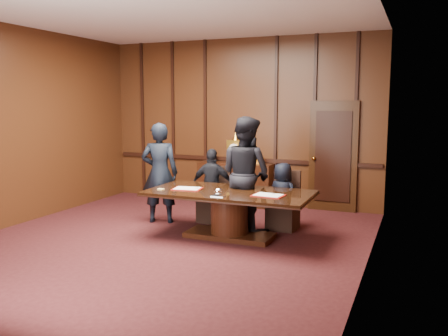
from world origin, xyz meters
name	(u,v)px	position (x,y,z in m)	size (l,w,h in m)	color
room	(164,132)	(0.07, 0.14, 1.72)	(7.00, 7.04, 3.50)	black
sideboard	(236,182)	(0.00, 3.26, 0.49)	(1.60, 0.45, 1.54)	black
conference_table	(229,207)	(0.82, 0.88, 0.51)	(2.62, 1.32, 0.76)	black
folder_left	(187,189)	(0.11, 0.78, 0.77)	(0.51, 0.40, 0.02)	maroon
folder_right	(268,195)	(1.50, 0.76, 0.77)	(0.49, 0.37, 0.02)	maroon
inkstand	(218,193)	(0.82, 0.43, 0.81)	(0.20, 0.14, 0.12)	white
notepad	(161,189)	(-0.27, 0.58, 0.77)	(0.10, 0.07, 0.01)	#E4C16F
chair_left	(214,206)	(0.17, 1.76, 0.29)	(0.51, 0.51, 0.99)	black
chair_right	(283,212)	(1.47, 1.76, 0.29)	(0.50, 0.50, 0.99)	black
signatory_left	(213,186)	(0.17, 1.68, 0.67)	(0.79, 0.33, 1.34)	black
signatory_right	(282,196)	(1.47, 1.68, 0.58)	(0.56, 0.37, 1.15)	black
witness_left	(160,173)	(-0.72, 1.34, 0.90)	(0.66, 0.43, 1.81)	black
witness_right	(246,174)	(0.90, 1.41, 0.97)	(0.94, 0.73, 1.94)	black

